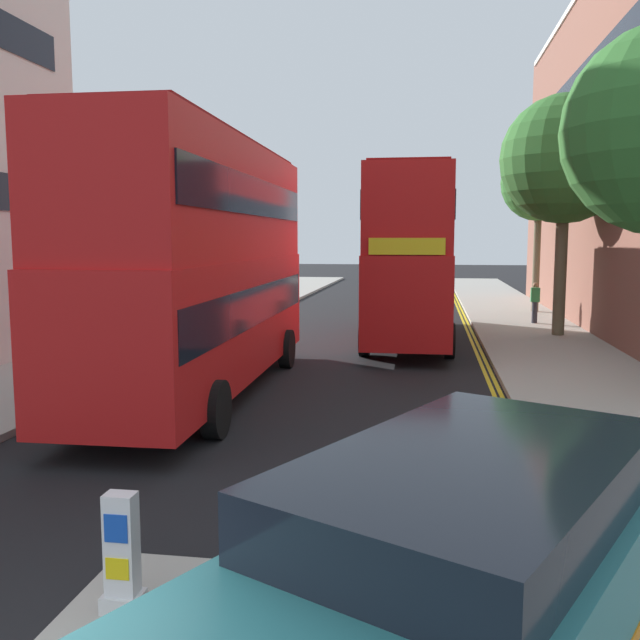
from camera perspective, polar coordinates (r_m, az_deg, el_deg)
The scene contains 12 objects.
sidewalk_right at distance 19.73m, azimuth 19.90°, elevation -3.61°, with size 4.00×80.00×0.14m, color #ADA89E.
sidewalk_left at distance 21.44m, azimuth -16.66°, elevation -2.68°, with size 4.00×80.00×0.14m, color #ADA89E.
kerb_line_outer at distance 17.49m, azimuth 14.35°, elevation -4.93°, with size 0.10×56.00×0.01m, color yellow.
kerb_line_inner at distance 17.48m, azimuth 13.82°, elevation -4.93°, with size 0.10×56.00×0.01m, color yellow.
traffic_island at distance 7.11m, azimuth -15.99°, elevation -22.51°, with size 1.10×2.20×0.10m, color #ADA89E.
keep_left_bollard at distance 6.85m, azimuth -16.16°, elevation -18.43°, with size 0.36×0.28×1.11m.
double_decker_bus_away at distance 15.44m, azimuth -9.74°, elevation 4.97°, with size 2.94×10.85×5.64m.
double_decker_bus_oncoming at distance 23.56m, azimuth 7.47°, elevation 5.61°, with size 2.89×10.84×5.64m.
taxi_minivan at distance 4.88m, azimuth 11.30°, elevation -23.19°, with size 3.84×5.13×2.12m.
pedestrian_far at distance 28.56m, azimuth 17.46°, elevation 1.45°, with size 0.34×0.22×1.62m.
street_tree_near at distance 25.34m, azimuth 19.72°, elevation 12.41°, with size 4.37×4.37×8.22m.
street_tree_mid at distance 33.14m, azimuth 17.79°, elevation 10.75°, with size 3.44×3.44×7.59m.
Camera 1 is at (2.71, -3.06, 3.50)m, focal length 38.45 mm.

